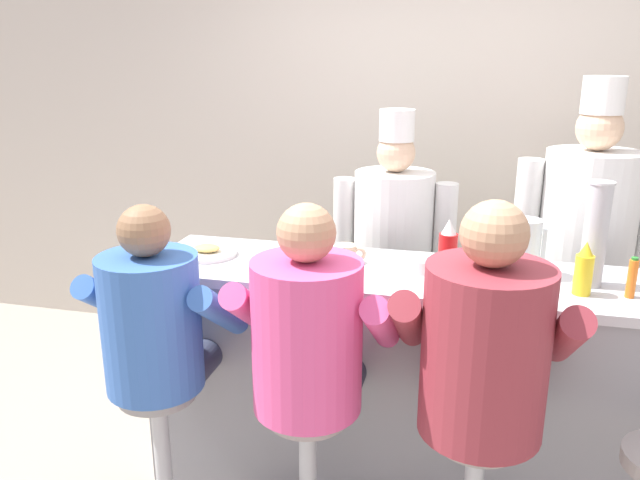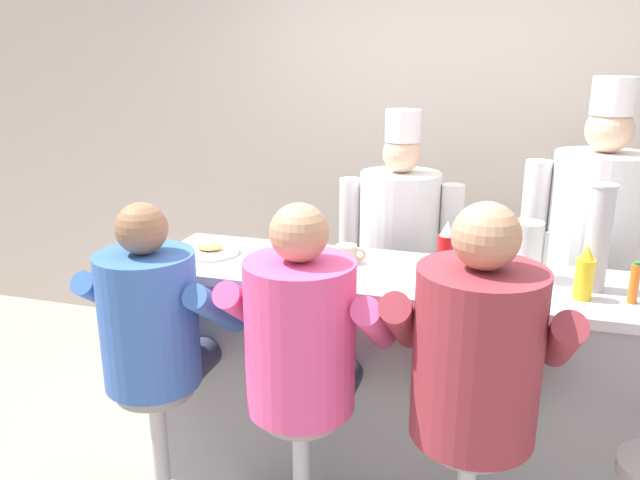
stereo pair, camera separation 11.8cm
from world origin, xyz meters
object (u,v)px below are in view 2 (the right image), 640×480
object	(u,v)px
coffee_mug_tan	(347,254)
cook_in_whites_near	(398,253)
hot_sauce_bottle_orange	(634,283)
cook_in_whites_far	(594,249)
diner_seated_blue	(155,327)
ketchup_bottle_red	(446,256)
mustard_bottle_yellow	(584,274)
water_pitcher_clear	(525,250)
cereal_bowl	(424,265)
diner_seated_pink	(303,343)
diner_seated_maroon	(476,360)
cup_stack_steel	(598,238)
napkin_dispenser_chrome	(470,282)
breakfast_plate	(210,251)

from	to	relation	value
coffee_mug_tan	cook_in_whites_near	world-z (taller)	cook_in_whites_near
hot_sauce_bottle_orange	cook_in_whites_far	distance (m)	0.82
hot_sauce_bottle_orange	diner_seated_blue	world-z (taller)	diner_seated_blue
hot_sauce_bottle_orange	ketchup_bottle_red	bearing A→B (deg)	-178.29
ketchup_bottle_red	mustard_bottle_yellow	bearing A→B (deg)	1.32
cook_in_whites_far	ketchup_bottle_red	bearing A→B (deg)	-127.58
hot_sauce_bottle_orange	coffee_mug_tan	xyz separation A→B (m)	(-1.12, 0.14, -0.04)
ketchup_bottle_red	cook_in_whites_near	world-z (taller)	cook_in_whites_near
mustard_bottle_yellow	water_pitcher_clear	bearing A→B (deg)	139.83
diner_seated_blue	cereal_bowl	bearing A→B (deg)	29.77
diner_seated_pink	diner_seated_blue	bearing A→B (deg)	-179.80
diner_seated_pink	cook_in_whites_near	size ratio (longest dim) A/B	0.87
cereal_bowl	diner_seated_blue	distance (m)	1.12
hot_sauce_bottle_orange	cereal_bowl	xyz separation A→B (m)	(-0.78, 0.12, -0.05)
diner_seated_maroon	cup_stack_steel	bearing A→B (deg)	53.16
mustard_bottle_yellow	diner_seated_blue	world-z (taller)	diner_seated_blue
napkin_dispenser_chrome	cereal_bowl	bearing A→B (deg)	130.44
ketchup_bottle_red	breakfast_plate	distance (m)	1.09
mustard_bottle_yellow	diner_seated_pink	world-z (taller)	diner_seated_pink
coffee_mug_tan	diner_seated_maroon	size ratio (longest dim) A/B	0.09
hot_sauce_bottle_orange	diner_seated_maroon	size ratio (longest dim) A/B	0.11
cup_stack_steel	diner_seated_pink	size ratio (longest dim) A/B	0.29
cup_stack_steel	napkin_dispenser_chrome	xyz separation A→B (m)	(-0.45, -0.22, -0.15)
ketchup_bottle_red	water_pitcher_clear	world-z (taller)	ketchup_bottle_red
mustard_bottle_yellow	coffee_mug_tan	distance (m)	0.96
cup_stack_steel	cook_in_whites_far	world-z (taller)	cook_in_whites_far
ketchup_bottle_red	water_pitcher_clear	bearing A→B (deg)	32.18
napkin_dispenser_chrome	diner_seated_maroon	bearing A→B (deg)	-80.36
water_pitcher_clear	cereal_bowl	size ratio (longest dim) A/B	1.52
mustard_bottle_yellow	diner_seated_maroon	distance (m)	0.58
cereal_bowl	cup_stack_steel	distance (m)	0.68
cereal_bowl	breakfast_plate	bearing A→B (deg)	-178.00
water_pitcher_clear	coffee_mug_tan	size ratio (longest dim) A/B	1.71
hot_sauce_bottle_orange	breakfast_plate	xyz separation A→B (m)	(-1.75, 0.09, -0.06)
diner_seated_maroon	ketchup_bottle_red	bearing A→B (deg)	110.85
ketchup_bottle_red	cook_in_whites_far	distance (m)	1.06
mustard_bottle_yellow	cook_in_whites_near	xyz separation A→B (m)	(-0.82, 0.76, -0.23)
hot_sauce_bottle_orange	napkin_dispenser_chrome	xyz separation A→B (m)	(-0.58, -0.12, -0.01)
cereal_bowl	coffee_mug_tan	size ratio (longest dim) A/B	1.12
breakfast_plate	coffee_mug_tan	size ratio (longest dim) A/B	1.95
diner_seated_blue	diner_seated_pink	world-z (taller)	diner_seated_pink
coffee_mug_tan	napkin_dispenser_chrome	world-z (taller)	napkin_dispenser_chrome
ketchup_bottle_red	breakfast_plate	bearing A→B (deg)	174.36
mustard_bottle_yellow	cup_stack_steel	xyz separation A→B (m)	(0.05, 0.11, 0.11)
breakfast_plate	diner_seated_blue	distance (m)	0.54
diner_seated_maroon	hot_sauce_bottle_orange	bearing A→B (deg)	39.06
water_pitcher_clear	cook_in_whites_far	xyz separation A→B (m)	(0.34, 0.65, -0.16)
diner_seated_blue	water_pitcher_clear	bearing A→B (deg)	23.70
napkin_dispenser_chrome	cook_in_whites_far	size ratio (longest dim) A/B	0.07
breakfast_plate	diner_seated_blue	bearing A→B (deg)	-88.70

